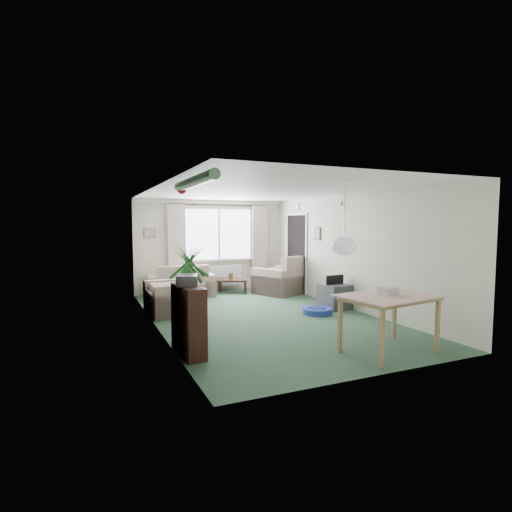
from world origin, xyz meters
name	(u,v)px	position (x,y,z in m)	size (l,w,h in m)	color
ground	(262,317)	(0.00, 0.00, 0.00)	(6.50, 6.50, 0.00)	#2B4834
window	(219,234)	(0.20, 3.23, 1.50)	(1.80, 0.03, 1.30)	white
curtain_rod	(220,205)	(0.20, 3.15, 2.27)	(2.60, 0.03, 0.03)	black
curtain_left	(177,244)	(-0.95, 3.13, 1.27)	(0.45, 0.08, 2.00)	beige
curtain_right	(260,242)	(1.35, 3.13, 1.27)	(0.45, 0.08, 2.00)	beige
radiator	(220,276)	(0.20, 3.19, 0.40)	(1.20, 0.10, 0.55)	white
doorway	(297,254)	(1.99, 2.20, 1.00)	(0.03, 0.95, 2.00)	black
pendant_lamp	(344,246)	(0.20, -2.30, 1.48)	(0.36, 0.36, 0.36)	white
tinsel_garland	(194,181)	(-1.92, -2.30, 2.28)	(1.60, 1.60, 0.12)	#196626
bauble_cluster_a	(299,204)	(1.30, 0.90, 2.22)	(0.20, 0.20, 0.20)	silver
bauble_cluster_b	(343,202)	(1.60, -0.30, 2.22)	(0.20, 0.20, 0.20)	silver
wall_picture_back	(149,233)	(-1.60, 3.23, 1.55)	(0.28, 0.03, 0.22)	brown
wall_picture_right	(317,234)	(1.98, 1.20, 1.55)	(0.03, 0.24, 0.30)	brown
sofa	(181,280)	(-0.94, 2.75, 0.39)	(1.57, 0.83, 0.79)	beige
armchair_corner	(280,275)	(1.48, 2.14, 0.48)	(1.08, 1.03, 0.97)	beige
armchair_left	(174,290)	(-1.50, 0.94, 0.47)	(1.04, 0.99, 0.93)	#BAAB8D
coffee_table	(232,286)	(0.40, 2.75, 0.17)	(0.77, 0.43, 0.35)	black
photo_frame	(231,276)	(0.35, 2.73, 0.43)	(0.12, 0.02, 0.16)	brown
bookshelf	(188,320)	(-1.84, -1.62, 0.48)	(0.26, 0.78, 0.95)	black
hifi_box	(187,280)	(-1.84, -1.57, 1.02)	(0.28, 0.35, 0.14)	#3F3E44
houseplant	(189,292)	(-1.65, -0.93, 0.75)	(0.64, 0.64, 1.50)	#1C522B
dining_table	(389,324)	(0.76, -2.60, 0.39)	(1.25, 0.83, 0.78)	tan
gift_box	(388,291)	(0.79, -2.54, 0.84)	(0.25, 0.18, 0.12)	silver
tv_cube	(335,296)	(1.70, 0.06, 0.26)	(0.52, 0.57, 0.52)	#3B3B41
pet_bed	(317,311)	(1.09, -0.22, 0.06)	(0.58, 0.58, 0.12)	navy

